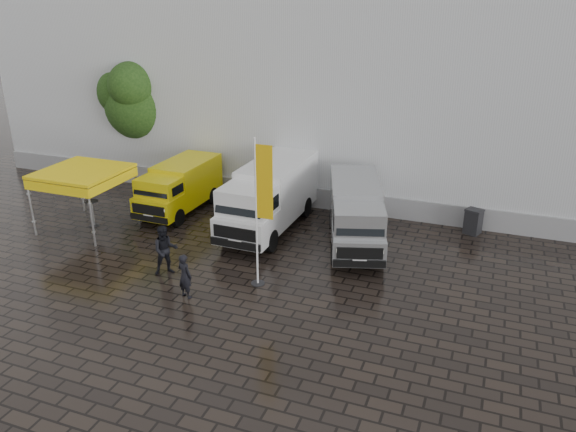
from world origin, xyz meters
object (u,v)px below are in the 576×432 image
at_px(van_silver, 356,216).
at_px(van_yellow, 179,188).
at_px(flagpole, 261,206).
at_px(van_white, 269,198).
at_px(person_front, 185,276).
at_px(person_tent, 165,250).
at_px(canopy_tent, 81,174).
at_px(cocktail_table, 93,213).
at_px(wheelie_bin, 473,221).

bearing_deg(van_silver, van_yellow, 157.77).
bearing_deg(flagpole, van_white, 109.70).
xyz_separation_m(van_yellow, van_white, (4.83, -0.44, 0.27)).
distance_m(van_yellow, van_white, 4.86).
relative_size(van_yellow, flagpole, 0.93).
distance_m(van_white, person_front, 6.65).
height_order(van_yellow, person_tent, van_yellow).
relative_size(canopy_tent, cocktail_table, 2.81).
distance_m(van_yellow, flagpole, 8.67).
bearing_deg(van_silver, flagpole, -133.55).
bearing_deg(van_yellow, cocktail_table, -131.40).
xyz_separation_m(cocktail_table, person_front, (7.16, -4.07, 0.22)).
distance_m(person_front, person_tent, 2.03).
bearing_deg(wheelie_bin, canopy_tent, -142.18).
height_order(wheelie_bin, person_tent, person_tent).
height_order(canopy_tent, wheelie_bin, canopy_tent).
bearing_deg(wheelie_bin, van_yellow, -151.25).
height_order(flagpole, wheelie_bin, flagpole).
relative_size(van_white, person_front, 4.05).
bearing_deg(flagpole, cocktail_table, 165.96).
xyz_separation_m(flagpole, wheelie_bin, (6.80, 7.56, -2.52)).
distance_m(cocktail_table, person_tent, 6.26).
bearing_deg(cocktail_table, person_tent, -26.53).
relative_size(flagpole, person_tent, 2.83).
xyz_separation_m(cocktail_table, wheelie_bin, (16.11, 5.23, -0.04)).
bearing_deg(cocktail_table, canopy_tent, -117.18).
height_order(wheelie_bin, person_front, person_front).
relative_size(van_white, wheelie_bin, 5.90).
distance_m(van_white, flagpole, 5.43).
xyz_separation_m(flagpole, cocktail_table, (-9.31, 2.33, -2.48)).
bearing_deg(person_front, van_yellow, -40.23).
bearing_deg(cocktail_table, van_silver, 11.17).
height_order(van_silver, person_front, van_silver).
relative_size(canopy_tent, person_tent, 1.74).
xyz_separation_m(van_white, cocktail_table, (-7.57, -2.54, -0.84)).
distance_m(van_yellow, person_tent, 6.44).
bearing_deg(person_tent, flagpole, -31.40).
distance_m(canopy_tent, person_front, 8.41).
relative_size(cocktail_table, wheelie_bin, 1.06).
relative_size(van_yellow, cocktail_table, 4.23).
bearing_deg(person_tent, van_white, 31.17).
relative_size(flagpole, wheelie_bin, 4.86).
distance_m(flagpole, cocktail_table, 9.91).
relative_size(van_yellow, van_silver, 0.85).
xyz_separation_m(van_silver, flagpole, (-2.23, -4.61, 1.79)).
relative_size(canopy_tent, wheelie_bin, 2.99).
xyz_separation_m(canopy_tent, wheelie_bin, (16.23, 5.47, -1.98)).
xyz_separation_m(van_yellow, canopy_tent, (-2.85, -3.22, 1.37)).
height_order(canopy_tent, cocktail_table, canopy_tent).
bearing_deg(person_tent, van_yellow, 77.85).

